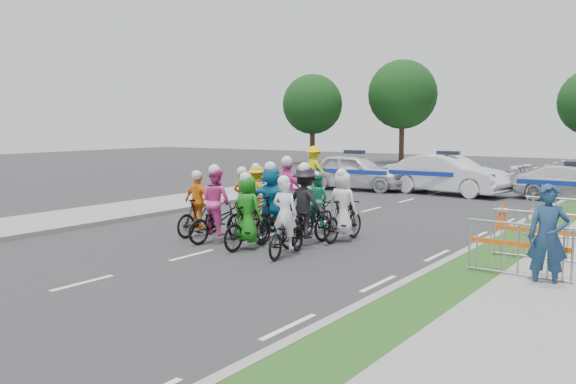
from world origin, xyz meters
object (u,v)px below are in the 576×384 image
Objects in this scene: cone_0 at (502,214)px; barrier_1 at (540,238)px; rider_3 at (199,211)px; parked_bike at (272,181)px; rider_10 at (258,199)px; rider_9 at (288,201)px; rider_6 at (244,211)px; spectator_0 at (548,238)px; tree_0 at (313,104)px; rider_1 at (248,219)px; rider_0 at (286,229)px; police_car_0 at (354,172)px; rider_4 at (306,213)px; rider_8 at (317,210)px; rider_2 at (217,213)px; rider_7 at (343,213)px; barrier_2 at (566,221)px; marshal_hiviz at (314,168)px; barrier_0 at (518,253)px; rider_5 at (272,207)px; tree_3 at (402,95)px; police_car_1 at (448,175)px.

barrier_1 is at bearing -66.48° from cone_0.
rider_3 is 8.71m from cone_0.
barrier_1 is 1.32× the size of parked_bike.
rider_9 is at bearing 167.58° from rider_10.
rider_9 reaches higher than rider_3.
rider_6 reaches higher than rider_10.
rider_10 is at bearing 146.16° from spectator_0.
rider_3 is at bearing -64.38° from tree_0.
rider_1 is 2.13m from rider_6.
police_car_0 is at bearing -77.62° from rider_0.
rider_4 is 1.22× the size of rider_8.
rider_6 is (-0.14, 1.30, -0.12)m from rider_2.
rider_1 is 0.29× the size of tree_0.
parked_bike is at bearing 121.32° from police_car_0.
rider_6 is 2.78m from rider_7.
rider_6 is at bearing -125.05° from rider_3.
rider_0 is at bearing -59.58° from tree_0.
rider_10 is at bearing -150.44° from cone_0.
rider_2 reaches higher than rider_6.
rider_8 is (1.58, 1.16, 0.03)m from rider_6.
spectator_0 is (8.04, -1.68, 0.35)m from rider_6.
parked_bike is at bearing -64.20° from tree_0.
rider_7 is at bearing -137.84° from rider_2.
rider_10 reaches higher than barrier_2.
marshal_hiviz reaches higher than rider_3.
barrier_0 is at bearing 179.64° from rider_3.
rider_9 is at bearing 145.96° from spectator_0.
rider_5 is 6.97m from cone_0.
spectator_0 reaches higher than parked_bike.
rider_9 is at bearing -127.76° from rider_6.
marshal_hiviz is at bearing 122.10° from spectator_0.
rider_10 is 9.01m from parked_bike.
cone_0 is (-2.08, 1.96, -0.22)m from barrier_2.
rider_9 is at bearing -72.38° from tree_3.
police_car_1 is at bearing -68.13° from parked_bike.
parked_bike is (-1.32, -1.33, -0.56)m from marshal_hiviz.
rider_4 is at bearing 108.87° from rider_8.
rider_7 reaches higher than rider_0.
rider_7 is 0.92× the size of barrier_1.
rider_8 is (-0.67, 1.63, -0.15)m from rider_4.
rider_4 is 0.32× the size of tree_0.
rider_10 is at bearing 159.68° from barrier_0.
rider_2 is at bearing 27.26° from rider_4.
marshal_hiviz is at bearing 147.86° from barrier_2.
police_car_0 is (-5.01, 12.00, 0.02)m from rider_4.
rider_9 is at bearing 159.59° from barrier_0.
rider_2 is 1.04× the size of spectator_0.
marshal_hiviz is (-6.54, 11.12, 0.18)m from rider_4.
tree_3 is at bearing -65.31° from rider_7.
rider_8 is at bearing -135.00° from rider_3.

